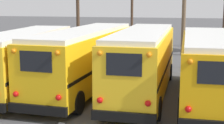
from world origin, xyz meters
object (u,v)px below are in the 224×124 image
Objects in this scene: school_bus_0 at (24,59)px; school_bus_2 at (143,60)px; school_bus_1 at (86,57)px; school_bus_3 at (209,66)px.

school_bus_0 is 0.96× the size of school_bus_2.
school_bus_3 is (6.13, -0.98, -0.03)m from school_bus_1.
school_bus_0 is 0.99× the size of school_bus_3.
school_bus_3 is at bearing -9.42° from school_bus_2.
school_bus_1 is 1.13× the size of school_bus_3.
school_bus_2 is at bearing 3.11° from school_bus_0.
school_bus_3 is (9.19, -0.18, 0.04)m from school_bus_0.
school_bus_1 is 1.09× the size of school_bus_2.
school_bus_0 is at bearing 178.91° from school_bus_3.
school_bus_0 is 6.13m from school_bus_2.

